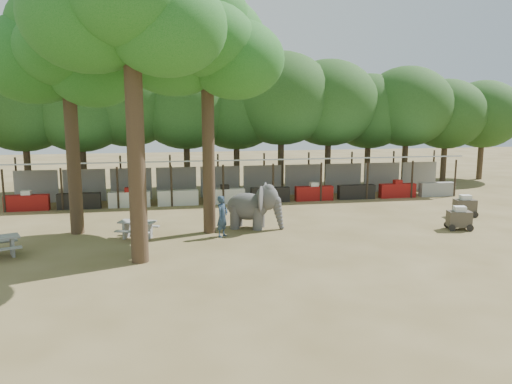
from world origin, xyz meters
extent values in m
plane|color=brown|center=(0.00, 0.00, 0.00)|extent=(100.00, 100.00, 0.00)
cube|color=#A8ABB0|center=(0.00, 14.00, 2.50)|extent=(28.00, 2.99, 0.39)
cylinder|color=#2D2319|center=(-12.60, 12.65, 1.20)|extent=(0.12, 0.12, 2.40)
cylinder|color=#2D2319|center=(-12.60, 15.35, 1.40)|extent=(0.12, 0.12, 2.80)
cube|color=maroon|center=(-12.60, 12.90, 0.45)|extent=(2.38, 0.50, 0.90)
cube|color=gray|center=(-12.60, 15.30, 1.00)|extent=(2.52, 0.12, 2.00)
cylinder|color=#2D2319|center=(-9.80, 12.65, 1.20)|extent=(0.12, 0.12, 2.40)
cylinder|color=#2D2319|center=(-9.80, 15.35, 1.40)|extent=(0.12, 0.12, 2.80)
cube|color=black|center=(-9.80, 12.90, 0.45)|extent=(2.38, 0.50, 0.90)
cube|color=gray|center=(-9.80, 15.30, 1.00)|extent=(2.52, 0.12, 2.00)
cylinder|color=#2D2319|center=(-7.00, 12.65, 1.20)|extent=(0.12, 0.12, 2.40)
cylinder|color=#2D2319|center=(-7.00, 15.35, 1.40)|extent=(0.12, 0.12, 2.80)
cube|color=silver|center=(-7.00, 12.90, 0.45)|extent=(2.38, 0.50, 0.90)
cube|color=gray|center=(-7.00, 15.30, 1.00)|extent=(2.52, 0.12, 2.00)
cylinder|color=#2D2319|center=(-4.20, 12.65, 1.20)|extent=(0.12, 0.12, 2.40)
cylinder|color=#2D2319|center=(-4.20, 15.35, 1.40)|extent=(0.12, 0.12, 2.80)
cube|color=silver|center=(-4.20, 12.90, 0.45)|extent=(2.38, 0.50, 0.90)
cube|color=gray|center=(-4.20, 15.30, 1.00)|extent=(2.52, 0.12, 2.00)
cylinder|color=#2D2319|center=(-1.40, 12.65, 1.20)|extent=(0.12, 0.12, 2.40)
cylinder|color=#2D2319|center=(-1.40, 15.35, 1.40)|extent=(0.12, 0.12, 2.80)
cube|color=silver|center=(-1.40, 12.90, 0.45)|extent=(2.38, 0.50, 0.90)
cube|color=gray|center=(-1.40, 15.30, 1.00)|extent=(2.52, 0.12, 2.00)
cylinder|color=#2D2319|center=(1.40, 12.65, 1.20)|extent=(0.12, 0.12, 2.40)
cylinder|color=#2D2319|center=(1.40, 15.35, 1.40)|extent=(0.12, 0.12, 2.80)
cube|color=black|center=(1.40, 12.90, 0.45)|extent=(2.38, 0.50, 0.90)
cube|color=gray|center=(1.40, 15.30, 1.00)|extent=(2.52, 0.12, 2.00)
cylinder|color=#2D2319|center=(4.20, 12.65, 1.20)|extent=(0.12, 0.12, 2.40)
cylinder|color=#2D2319|center=(4.20, 15.35, 1.40)|extent=(0.12, 0.12, 2.80)
cube|color=maroon|center=(4.20, 12.90, 0.45)|extent=(2.38, 0.50, 0.90)
cube|color=gray|center=(4.20, 15.30, 1.00)|extent=(2.52, 0.12, 2.00)
cylinder|color=#2D2319|center=(7.00, 12.65, 1.20)|extent=(0.12, 0.12, 2.40)
cylinder|color=#2D2319|center=(7.00, 15.35, 1.40)|extent=(0.12, 0.12, 2.80)
cube|color=black|center=(7.00, 12.90, 0.45)|extent=(2.38, 0.50, 0.90)
cube|color=gray|center=(7.00, 15.30, 1.00)|extent=(2.52, 0.12, 2.00)
cylinder|color=#2D2319|center=(9.80, 12.65, 1.20)|extent=(0.12, 0.12, 2.40)
cylinder|color=#2D2319|center=(9.80, 15.35, 1.40)|extent=(0.12, 0.12, 2.80)
cube|color=maroon|center=(9.80, 12.90, 0.45)|extent=(2.38, 0.50, 0.90)
cube|color=gray|center=(9.80, 15.30, 1.00)|extent=(2.52, 0.12, 2.00)
cylinder|color=#2D2319|center=(12.60, 12.65, 1.20)|extent=(0.12, 0.12, 2.40)
cylinder|color=#2D2319|center=(12.60, 15.35, 1.40)|extent=(0.12, 0.12, 2.80)
cube|color=gray|center=(12.60, 12.90, 0.45)|extent=(2.38, 0.50, 0.90)
cube|color=gray|center=(12.60, 15.30, 1.00)|extent=(2.52, 0.12, 2.00)
cylinder|color=#332316|center=(-9.00, 7.00, 4.60)|extent=(0.60, 0.60, 9.20)
cone|color=#332316|center=(-9.00, 7.00, 9.20)|extent=(0.57, 0.57, 2.88)
ellipsoid|color=#135414|center=(-10.40, 7.30, 7.82)|extent=(4.80, 4.80, 3.94)
ellipsoid|color=#135414|center=(-7.80, 6.40, 7.42)|extent=(4.20, 4.20, 3.44)
ellipsoid|color=#135414|center=(-8.80, 8.10, 8.42)|extent=(5.20, 5.20, 4.26)
ellipsoid|color=#135414|center=(-9.00, 5.70, 8.12)|extent=(3.80, 3.80, 3.12)
ellipsoid|color=#135414|center=(-9.30, 7.20, 9.22)|extent=(4.40, 4.40, 3.61)
cylinder|color=#332316|center=(-6.00, 2.00, 5.20)|extent=(0.64, 0.64, 10.40)
ellipsoid|color=#135414|center=(-7.40, 2.30, 8.84)|extent=(4.80, 4.80, 3.94)
ellipsoid|color=#135414|center=(-4.80, 1.40, 8.44)|extent=(4.20, 4.20, 3.44)
ellipsoid|color=#135414|center=(-5.80, 3.10, 9.44)|extent=(5.20, 5.20, 4.26)
cylinder|color=#332316|center=(-3.00, 6.00, 4.80)|extent=(0.56, 0.56, 9.60)
cone|color=#332316|center=(-3.00, 6.00, 9.60)|extent=(0.53, 0.53, 3.00)
ellipsoid|color=#135414|center=(-4.40, 6.30, 8.16)|extent=(4.80, 4.80, 3.94)
ellipsoid|color=#135414|center=(-1.80, 5.40, 7.76)|extent=(4.20, 4.20, 3.44)
ellipsoid|color=#135414|center=(-2.80, 7.10, 8.76)|extent=(5.20, 5.20, 4.26)
ellipsoid|color=#135414|center=(-3.00, 4.70, 8.46)|extent=(3.80, 3.80, 3.12)
ellipsoid|color=#135414|center=(-3.30, 6.20, 9.56)|extent=(4.40, 4.40, 3.61)
cylinder|color=#332316|center=(-13.33, 19.00, 1.87)|extent=(0.44, 0.44, 3.74)
ellipsoid|color=#163711|center=(-13.33, 19.00, 5.53)|extent=(6.46, 5.95, 5.61)
cylinder|color=#332316|center=(-10.00, 19.00, 1.87)|extent=(0.44, 0.44, 3.74)
ellipsoid|color=#163711|center=(-10.00, 19.00, 5.53)|extent=(6.46, 5.95, 5.61)
cylinder|color=#332316|center=(-6.67, 19.00, 1.87)|extent=(0.44, 0.44, 3.74)
ellipsoid|color=#163711|center=(-6.67, 19.00, 5.53)|extent=(6.46, 5.95, 5.61)
cylinder|color=#332316|center=(-3.33, 19.00, 1.87)|extent=(0.44, 0.44, 3.74)
ellipsoid|color=#163711|center=(-3.33, 19.00, 5.53)|extent=(6.46, 5.95, 5.61)
cylinder|color=#332316|center=(0.00, 19.00, 1.87)|extent=(0.44, 0.44, 3.74)
ellipsoid|color=#163711|center=(0.00, 19.00, 5.53)|extent=(6.46, 5.95, 5.61)
cylinder|color=#332316|center=(3.33, 19.00, 1.87)|extent=(0.44, 0.44, 3.74)
ellipsoid|color=#163711|center=(3.33, 19.00, 5.53)|extent=(6.46, 5.95, 5.61)
cylinder|color=#332316|center=(6.67, 19.00, 1.87)|extent=(0.44, 0.44, 3.74)
ellipsoid|color=#163711|center=(6.67, 19.00, 5.53)|extent=(6.46, 5.95, 5.61)
cylinder|color=#332316|center=(10.00, 19.00, 1.87)|extent=(0.44, 0.44, 3.74)
ellipsoid|color=#163711|center=(10.00, 19.00, 5.53)|extent=(6.46, 5.95, 5.61)
cylinder|color=#332316|center=(13.33, 19.00, 1.87)|extent=(0.44, 0.44, 3.74)
ellipsoid|color=#163711|center=(13.33, 19.00, 5.53)|extent=(6.46, 5.95, 5.61)
cylinder|color=#332316|center=(16.67, 19.00, 1.87)|extent=(0.44, 0.44, 3.74)
ellipsoid|color=#163711|center=(16.67, 19.00, 5.53)|extent=(6.46, 5.95, 5.61)
cylinder|color=#332316|center=(20.00, 19.00, 1.87)|extent=(0.44, 0.44, 3.74)
ellipsoid|color=#163711|center=(20.00, 19.00, 5.53)|extent=(6.46, 5.95, 5.61)
ellipsoid|color=#434040|center=(-1.12, 6.55, 1.05)|extent=(2.30, 1.84, 1.29)
cylinder|color=#434040|center=(-1.75, 6.47, 0.55)|extent=(0.60, 0.60, 1.10)
cylinder|color=#434040|center=(-1.52, 7.04, 0.55)|extent=(0.60, 0.60, 1.10)
cylinder|color=#434040|center=(-0.73, 6.06, 0.55)|extent=(0.60, 0.60, 1.10)
cylinder|color=#434040|center=(-0.50, 6.63, 0.55)|extent=(0.60, 0.60, 1.10)
ellipsoid|color=#434040|center=(-0.24, 6.19, 1.51)|extent=(1.36, 1.24, 1.20)
ellipsoid|color=#434040|center=(-0.63, 5.72, 1.54)|extent=(0.54, 0.98, 1.23)
ellipsoid|color=#434040|center=(-0.19, 6.80, 1.54)|extent=(0.54, 0.98, 1.23)
cone|color=#434040|center=(0.30, 5.97, 0.68)|extent=(0.64, 0.64, 1.36)
imported|color=#26384C|center=(-2.51, 5.10, 0.93)|extent=(0.77, 0.80, 1.86)
cube|color=gray|center=(-10.93, 3.72, 0.38)|extent=(0.35, 0.65, 0.77)
cube|color=gray|center=(-6.23, 5.50, 0.75)|extent=(1.72, 1.24, 0.06)
cube|color=gray|center=(-6.72, 5.69, 0.37)|extent=(0.32, 0.62, 0.73)
cube|color=gray|center=(-5.75, 5.32, 0.37)|extent=(0.32, 0.62, 0.73)
cube|color=gray|center=(-6.44, 4.96, 0.44)|extent=(1.56, 0.80, 0.05)
cube|color=gray|center=(-6.03, 6.04, 0.44)|extent=(1.56, 0.80, 0.05)
cube|color=#393127|center=(8.66, 4.30, 0.52)|extent=(1.16, 0.85, 0.73)
cylinder|color=black|center=(8.17, 4.05, 0.16)|extent=(0.32, 0.13, 0.31)
cylinder|color=black|center=(8.99, 3.87, 0.16)|extent=(0.32, 0.13, 0.31)
cylinder|color=black|center=(8.33, 4.73, 0.16)|extent=(0.32, 0.13, 0.31)
cylinder|color=black|center=(9.15, 4.54, 0.16)|extent=(0.32, 0.13, 0.31)
cube|color=silver|center=(8.66, 4.30, 1.00)|extent=(0.61, 0.53, 0.26)
cube|color=#393127|center=(10.66, 6.90, 0.54)|extent=(1.15, 0.79, 0.75)
cylinder|color=black|center=(10.19, 6.60, 0.16)|extent=(0.33, 0.11, 0.32)
cylinder|color=black|center=(11.04, 6.49, 0.16)|extent=(0.33, 0.11, 0.32)
cylinder|color=black|center=(10.28, 7.31, 0.16)|extent=(0.33, 0.11, 0.32)
cylinder|color=black|center=(11.14, 7.19, 0.16)|extent=(0.33, 0.11, 0.32)
cube|color=silver|center=(10.66, 6.90, 1.02)|extent=(0.59, 0.50, 0.27)
camera|label=1|loc=(-5.12, -16.53, 5.67)|focal=35.00mm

